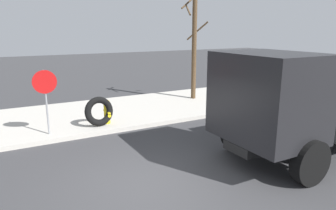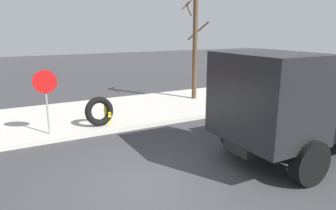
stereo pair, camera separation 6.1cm
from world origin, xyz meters
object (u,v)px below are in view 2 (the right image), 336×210
at_px(fire_hydrant, 107,111).
at_px(bare_tree, 195,44).
at_px(stop_sign, 46,90).
at_px(dump_truck_gray, 325,98).
at_px(loose_tire, 99,111).

bearing_deg(fire_hydrant, bare_tree, 22.06).
height_order(fire_hydrant, stop_sign, stop_sign).
height_order(fire_hydrant, dump_truck_gray, dump_truck_gray).
distance_m(stop_sign, bare_tree, 7.72).
bearing_deg(stop_sign, dump_truck_gray, -35.81).
bearing_deg(loose_tire, dump_truck_gray, -44.48).
xyz_separation_m(fire_hydrant, bare_tree, (5.17, 2.10, 2.20)).
relative_size(fire_hydrant, dump_truck_gray, 0.13).
distance_m(dump_truck_gray, bare_tree, 7.46).
relative_size(loose_tire, stop_sign, 0.49).
xyz_separation_m(stop_sign, dump_truck_gray, (6.95, -5.01, -0.03)).
height_order(stop_sign, bare_tree, bare_tree).
height_order(fire_hydrant, loose_tire, loose_tire).
height_order(stop_sign, dump_truck_gray, dump_truck_gray).
distance_m(fire_hydrant, dump_truck_gray, 7.23).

